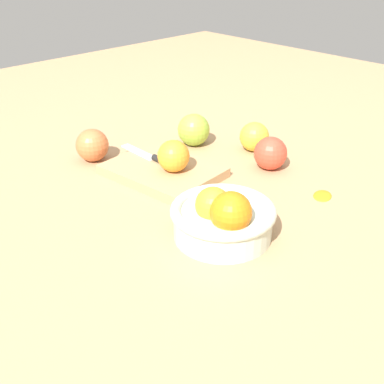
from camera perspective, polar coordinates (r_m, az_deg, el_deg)
name	(u,v)px	position (r m, az deg, el deg)	size (l,w,h in m)	color
ground_plane	(212,177)	(1.08, 2.29, 1.72)	(2.40, 2.40, 0.00)	tan
bowl	(223,218)	(0.86, 3.55, -2.92)	(0.18, 0.18, 0.10)	beige
cutting_board	(163,171)	(1.09, -3.35, 2.41)	(0.23, 0.18, 0.02)	tan
orange_on_board	(173,156)	(1.05, -2.12, 4.12)	(0.07, 0.07, 0.07)	orange
knife	(151,157)	(1.12, -4.72, 4.05)	(0.16, 0.02, 0.01)	silver
apple_front_left	(270,153)	(1.12, 8.93, 4.38)	(0.07, 0.07, 0.07)	#D6422D
apple_front_right	(194,130)	(1.23, 0.19, 7.10)	(0.08, 0.08, 0.08)	#8EB738
apple_front_right_2	(254,137)	(1.21, 7.12, 6.28)	(0.07, 0.07, 0.07)	gold
apple_back_right	(92,145)	(1.17, -11.30, 5.25)	(0.07, 0.07, 0.07)	#CC6638
citrus_peel	(323,194)	(1.04, 14.67, -0.25)	(0.05, 0.04, 0.01)	orange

